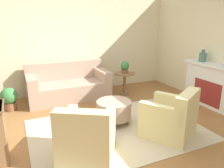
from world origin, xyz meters
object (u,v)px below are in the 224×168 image
Objects in this scene: potted_plant_floor at (9,98)px; ottoman_table at (114,109)px; vase_mantel_near at (203,57)px; armchair_right at (171,119)px; side_table at (125,79)px; potted_plant_on_side_table at (125,67)px; armchair_left at (87,137)px; couch at (68,86)px.

ottoman_table is at bearing -40.09° from potted_plant_floor.
armchair_right is at bearing -147.86° from vase_mantel_near.
potted_plant_on_side_table reaches higher than side_table.
armchair_right is 1.81× the size of side_table.
potted_plant_on_side_table is (1.05, 1.54, 0.48)m from ottoman_table.
couch is at bearing 82.04° from armchair_left.
armchair_right is 2.46m from side_table.
armchair_right is at bearing -97.94° from side_table.
side_table is (1.05, 1.54, 0.12)m from ottoman_table.
side_table is at bearing 0.00° from potted_plant_on_side_table.
potted_plant_on_side_table is 3.01m from potted_plant_floor.
couch is 2.96m from armchair_right.
couch is 1.89× the size of armchair_right.
armchair_right reaches higher than ottoman_table.
potted_plant_on_side_table is (0.00, 0.00, 0.36)m from side_table.
vase_mantel_near is at bearing 5.61° from ottoman_table.
armchair_right is at bearing -97.94° from potted_plant_on_side_table.
armchair_left is 1.24m from ottoman_table.
armchair_left is 2.72m from potted_plant_floor.
potted_plant_on_side_table is (0.34, 2.43, 0.44)m from armchair_right.
ottoman_table is 1.93m from potted_plant_on_side_table.
side_table is (0.34, 2.43, 0.08)m from armchair_right.
potted_plant_on_side_table is at bearing 55.91° from ottoman_table.
ottoman_table is 2.39× the size of vase_mantel_near.
side_table is 2.06× the size of vase_mantel_near.
ottoman_table is (-0.71, 0.89, -0.04)m from armchair_right.
vase_mantel_near is 0.90× the size of potted_plant_on_side_table.
potted_plant_floor is (-4.44, 1.37, -0.86)m from vase_mantel_near.
potted_plant_floor is (-1.06, 2.51, -0.05)m from armchair_left.
vase_mantel_near is at bearing -41.40° from potted_plant_on_side_table.
couch is at bearing 104.69° from ottoman_table.
armchair_left reaches higher than ottoman_table.
side_table is 2.97m from potted_plant_floor.
potted_plant_floor is at bearing 112.94° from armchair_left.
side_table reaches higher than potted_plant_floor.
vase_mantel_near reaches higher than armchair_left.
potted_plant_on_side_table is at bearing 138.60° from vase_mantel_near.
potted_plant_floor is (-2.96, 0.07, -0.49)m from potted_plant_on_side_table.
armchair_left is at bearing -128.04° from potted_plant_on_side_table.
vase_mantel_near is 0.55× the size of potted_plant_floor.
vase_mantel_near is (1.81, 1.14, 0.81)m from armchair_right.
armchair_left is 3.12m from potted_plant_on_side_table.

